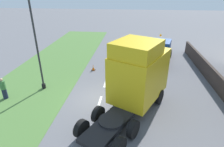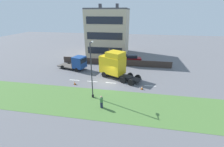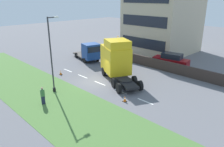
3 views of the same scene
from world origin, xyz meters
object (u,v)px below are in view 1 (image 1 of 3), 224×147
Objects in this scene: lorry_cab at (138,75)px; traffic_cone_trailing at (93,68)px; flatbed_truck at (158,52)px; pedestrian at (4,89)px; lamp_post at (38,47)px.

traffic_cone_trailing is (-4.15, 5.72, -2.08)m from lorry_cab.
flatbed_truck reaches higher than pedestrian.
lamp_post is at bearing -166.23° from lorry_cab.
lorry_cab is at bearing 0.30° from pedestrian.
pedestrian is (-9.60, -0.05, -1.56)m from lorry_cab.
flatbed_truck is 14.21m from pedestrian.
lamp_post is (-9.63, -6.02, 2.05)m from flatbed_truck.
lorry_cab is at bearing 88.75° from flatbed_truck.
lorry_cab is 1.01× the size of lamp_post.
lamp_post is 4.58× the size of pedestrian.
pedestrian is at bearing -133.32° from traffic_cone_trailing.
lamp_post reaches higher than flatbed_truck.
lamp_post reaches higher than traffic_cone_trailing.
lamp_post is at bearing -128.59° from traffic_cone_trailing.
traffic_cone_trailing is (-6.42, -2.00, -1.20)m from flatbed_truck.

